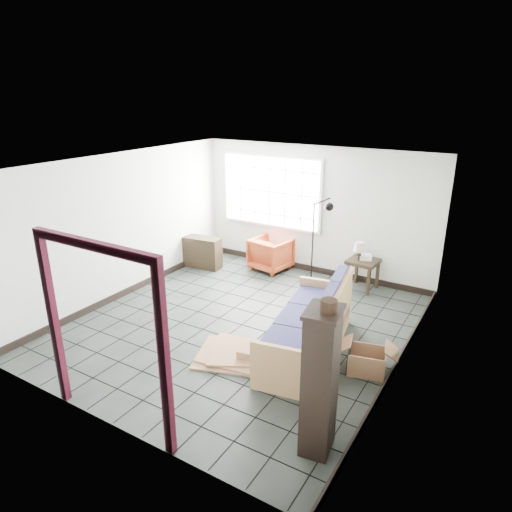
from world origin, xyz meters
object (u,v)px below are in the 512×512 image
Objects in this scene: futon_sofa at (312,330)px; side_table at (363,265)px; armchair at (271,252)px; tall_shelf at (320,381)px.

futon_sofa is 2.57m from side_table.
side_table is (2.00, 0.00, 0.11)m from armchair.
side_table is 4.38m from tall_shelf.
futon_sofa is 3.33m from armchair.
futon_sofa reaches higher than armchair.
tall_shelf is at bearing -77.30° from side_table.
tall_shelf reaches higher than armchair.
futon_sofa is 4.04× the size of side_table.
side_table is (-0.12, 2.57, 0.12)m from futon_sofa.
futon_sofa is 1.46× the size of tall_shelf.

